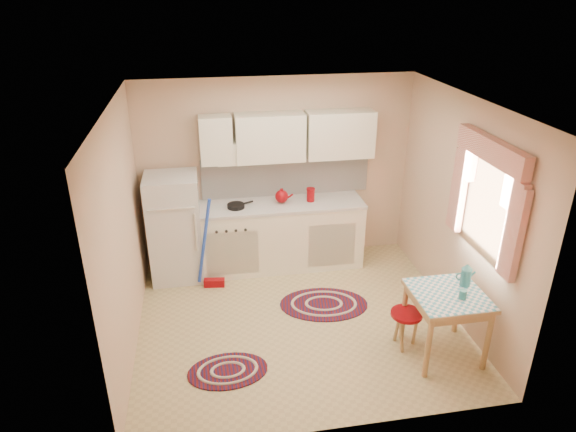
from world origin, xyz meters
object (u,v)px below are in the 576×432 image
object	(u,v)px
base_cabinets	(277,236)
table	(444,324)
fridge	(175,228)
stool	(405,329)

from	to	relation	value
base_cabinets	table	xyz separation A→B (m)	(1.40, -2.10, -0.08)
fridge	stool	size ratio (longest dim) A/B	3.33
base_cabinets	stool	bearing A→B (deg)	-61.19
fridge	stool	world-z (taller)	fridge
base_cabinets	stool	xyz separation A→B (m)	(1.06, -1.93, -0.23)
table	stool	size ratio (longest dim) A/B	1.71
base_cabinets	stool	size ratio (longest dim) A/B	5.36
table	base_cabinets	bearing A→B (deg)	123.71
stool	base_cabinets	bearing A→B (deg)	118.81
fridge	stool	distance (m)	3.08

